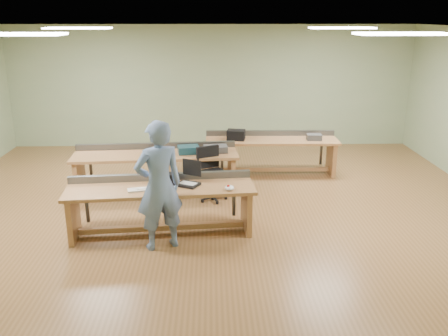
% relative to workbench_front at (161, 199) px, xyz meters
% --- Properties ---
extents(floor, '(10.00, 10.00, 0.00)m').
position_rel_workbench_front_xyz_m(floor, '(0.78, 1.15, -0.56)').
color(floor, brown).
rests_on(floor, ground).
extents(ceiling, '(10.00, 10.00, 0.00)m').
position_rel_workbench_front_xyz_m(ceiling, '(0.78, 1.15, 2.44)').
color(ceiling, silver).
rests_on(ceiling, wall_back).
extents(wall_back, '(10.00, 0.04, 3.00)m').
position_rel_workbench_front_xyz_m(wall_back, '(0.78, 5.15, 0.94)').
color(wall_back, '#8F9F78').
rests_on(wall_back, floor).
extents(wall_front, '(10.00, 0.04, 3.00)m').
position_rel_workbench_front_xyz_m(wall_front, '(0.78, -2.85, 0.94)').
color(wall_front, '#8F9F78').
rests_on(wall_front, floor).
extents(fluor_panels, '(6.20, 3.50, 0.03)m').
position_rel_workbench_front_xyz_m(fluor_panels, '(0.78, 1.15, 2.41)').
color(fluor_panels, white).
rests_on(fluor_panels, ceiling).
extents(workbench_front, '(2.86, 0.99, 0.86)m').
position_rel_workbench_front_xyz_m(workbench_front, '(0.00, 0.00, 0.00)').
color(workbench_front, '#B4764C').
rests_on(workbench_front, floor).
extents(workbench_mid, '(3.09, 1.00, 0.86)m').
position_rel_workbench_front_xyz_m(workbench_mid, '(-0.27, 1.83, 0.01)').
color(workbench_mid, '#B4764C').
rests_on(workbench_mid, floor).
extents(workbench_back, '(2.75, 0.77, 0.86)m').
position_rel_workbench_front_xyz_m(workbench_back, '(2.02, 2.83, -0.00)').
color(workbench_back, '#B4764C').
rests_on(workbench_back, floor).
extents(person, '(0.81, 0.69, 1.88)m').
position_rel_workbench_front_xyz_m(person, '(0.04, -0.49, 0.38)').
color(person, '#657FA5').
rests_on(person, floor).
extents(laptop_base, '(0.40, 0.38, 0.03)m').
position_rel_workbench_front_xyz_m(laptop_base, '(0.41, 0.04, 0.21)').
color(laptop_base, black).
rests_on(laptop_base, workbench_front).
extents(laptop_screen, '(0.29, 0.16, 0.25)m').
position_rel_workbench_front_xyz_m(laptop_screen, '(0.47, 0.15, 0.44)').
color(laptop_screen, black).
rests_on(laptop_screen, laptop_base).
extents(keyboard, '(0.47, 0.25, 0.03)m').
position_rel_workbench_front_xyz_m(keyboard, '(-0.24, -0.14, 0.21)').
color(keyboard, beige).
rests_on(keyboard, workbench_front).
extents(trackball_mouse, '(0.15, 0.17, 0.07)m').
position_rel_workbench_front_xyz_m(trackball_mouse, '(1.03, -0.17, 0.23)').
color(trackball_mouse, white).
rests_on(trackball_mouse, workbench_front).
extents(camera_bag, '(0.28, 0.22, 0.17)m').
position_rel_workbench_front_xyz_m(camera_bag, '(0.13, 0.12, 0.28)').
color(camera_bag, black).
rests_on(camera_bag, workbench_front).
extents(task_chair, '(0.69, 0.69, 0.96)m').
position_rel_workbench_front_xyz_m(task_chair, '(0.77, 1.38, -0.20)').
color(task_chair, black).
rests_on(task_chair, floor).
extents(parts_bin_teal, '(0.43, 0.35, 0.13)m').
position_rel_workbench_front_xyz_m(parts_bin_teal, '(0.34, 1.81, 0.26)').
color(parts_bin_teal, '#12323D').
rests_on(parts_bin_teal, workbench_mid).
extents(parts_bin_grey, '(0.46, 0.32, 0.12)m').
position_rel_workbench_front_xyz_m(parts_bin_grey, '(0.85, 1.87, 0.25)').
color(parts_bin_grey, '#3A3A3C').
rests_on(parts_bin_grey, workbench_mid).
extents(mug, '(0.15, 0.15, 0.09)m').
position_rel_workbench_front_xyz_m(mug, '(-0.39, 1.90, 0.24)').
color(mug, '#3A3A3C').
rests_on(mug, workbench_mid).
extents(drinks_can, '(0.07, 0.07, 0.12)m').
position_rel_workbench_front_xyz_m(drinks_can, '(-0.30, 1.82, 0.25)').
color(drinks_can, silver).
rests_on(drinks_can, workbench_mid).
extents(storage_box_back, '(0.40, 0.32, 0.21)m').
position_rel_workbench_front_xyz_m(storage_box_back, '(1.28, 2.79, 0.30)').
color(storage_box_back, black).
rests_on(storage_box_back, workbench_back).
extents(tray_back, '(0.31, 0.23, 0.12)m').
position_rel_workbench_front_xyz_m(tray_back, '(2.89, 2.72, 0.25)').
color(tray_back, '#3A3A3C').
rests_on(tray_back, workbench_back).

